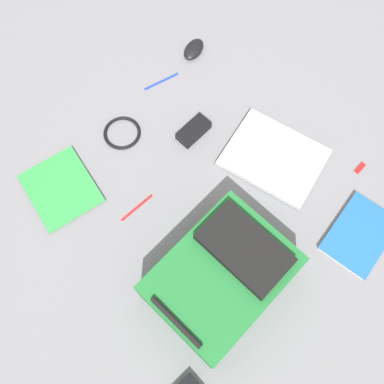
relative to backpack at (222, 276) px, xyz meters
name	(u,v)px	position (x,y,z in m)	size (l,w,h in m)	color
ground_plane	(203,200)	(0.25, -0.14, -0.09)	(3.49, 3.49, 0.00)	slate
backpack	(222,276)	(0.00, 0.00, 0.00)	(0.35, 0.44, 0.20)	#1E662D
laptop	(274,158)	(0.20, -0.43, -0.07)	(0.39, 0.35, 0.03)	#929296
book_comic	(359,235)	(-0.19, -0.45, -0.08)	(0.22, 0.28, 0.02)	silver
book_manual	(61,189)	(0.60, 0.20, -0.08)	(0.28, 0.24, 0.01)	silver
computer_mouse	(194,49)	(0.74, -0.53, -0.07)	(0.07, 0.11, 0.03)	black
cable_coil	(122,133)	(0.63, -0.09, -0.08)	(0.14, 0.14, 0.01)	black
power_brick	(194,131)	(0.46, -0.29, -0.07)	(0.06, 0.13, 0.03)	black
pen_black	(161,81)	(0.72, -0.34, -0.08)	(0.01, 0.01, 0.15)	#1933B2
pen_blue	(137,207)	(0.37, 0.05, -0.08)	(0.01, 0.01, 0.13)	red
usb_stick	(360,168)	(-0.03, -0.64, -0.08)	(0.02, 0.05, 0.01)	#B21919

